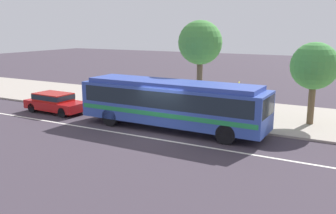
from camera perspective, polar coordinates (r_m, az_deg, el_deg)
ground_plane at (r=19.51m, az=-1.10°, el=-4.26°), size 120.00×120.00×0.00m
sidewalk_slab at (r=25.21m, az=6.26°, el=-0.39°), size 60.00×8.00×0.12m
lane_stripe_center at (r=18.85m, az=-2.31°, el=-4.86°), size 56.00×0.16×0.01m
transit_bus at (r=20.15m, az=0.56°, el=0.84°), size 10.62×2.61×2.68m
sedan_behind_bus at (r=25.47m, az=-17.05°, el=0.79°), size 4.32×1.95×1.29m
pedestrian_waiting_near_sign at (r=20.37m, az=14.70°, el=-0.64°), size 0.46×0.46×1.74m
bus_stop_sign at (r=20.61m, az=10.80°, el=1.34°), size 0.12×0.44×2.50m
street_tree_near_stop at (r=24.05m, az=4.98°, el=9.75°), size 2.83×2.83×5.87m
street_tree_mid_block at (r=22.14m, az=21.64°, el=5.83°), size 2.63×2.63×4.63m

